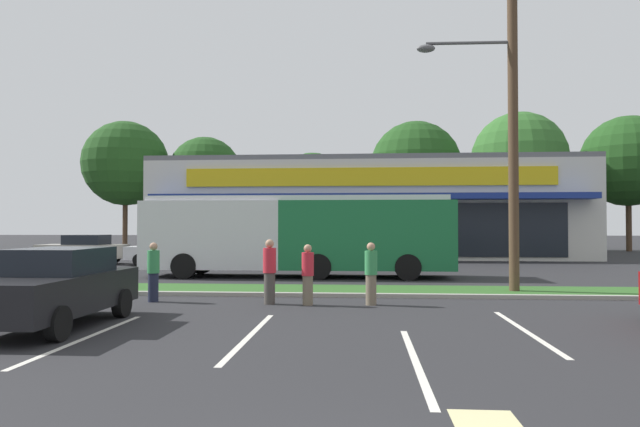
# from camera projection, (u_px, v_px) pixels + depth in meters

# --- Properties ---
(grass_median) EXTENTS (56.00, 2.20, 0.12)m
(grass_median) POSITION_uv_depth(u_px,v_px,m) (358.00, 290.00, 17.39)
(grass_median) COLOR #2D5B23
(grass_median) RESTS_ON ground_plane
(curb_lip) EXTENTS (56.00, 0.24, 0.12)m
(curb_lip) POSITION_uv_depth(u_px,v_px,m) (358.00, 295.00, 16.18)
(curb_lip) COLOR #99968C
(curb_lip) RESTS_ON ground_plane
(parking_stripe_0) EXTENTS (0.12, 4.80, 0.01)m
(parking_stripe_0) POSITION_uv_depth(u_px,v_px,m) (86.00, 338.00, 10.33)
(parking_stripe_0) COLOR silver
(parking_stripe_0) RESTS_ON ground_plane
(parking_stripe_1) EXTENTS (0.12, 4.80, 0.01)m
(parking_stripe_1) POSITION_uv_depth(u_px,v_px,m) (250.00, 335.00, 10.54)
(parking_stripe_1) COLOR silver
(parking_stripe_1) RESTS_ON ground_plane
(parking_stripe_2) EXTENTS (0.12, 4.80, 0.01)m
(parking_stripe_2) POSITION_uv_depth(u_px,v_px,m) (415.00, 360.00, 8.59)
(parking_stripe_2) COLOR silver
(parking_stripe_2) RESTS_ON ground_plane
(parking_stripe_3) EXTENTS (0.12, 4.80, 0.01)m
(parking_stripe_3) POSITION_uv_depth(u_px,v_px,m) (525.00, 331.00, 11.01)
(parking_stripe_3) COLOR silver
(parking_stripe_3) RESTS_ON ground_plane
(storefront_building) EXTENTS (27.54, 11.62, 6.39)m
(storefront_building) POSITION_uv_depth(u_px,v_px,m) (367.00, 209.00, 38.50)
(storefront_building) COLOR beige
(storefront_building) RESTS_ON ground_plane
(tree_far_left) EXTENTS (7.60, 7.60, 11.50)m
(tree_far_left) POSITION_uv_depth(u_px,v_px,m) (126.00, 164.00, 50.62)
(tree_far_left) COLOR #473323
(tree_far_left) RESTS_ON ground_plane
(tree_left) EXTENTS (6.58, 6.58, 10.13)m
(tree_left) POSITION_uv_depth(u_px,v_px,m) (205.00, 173.00, 50.88)
(tree_left) COLOR #473323
(tree_left) RESTS_ON ground_plane
(tree_mid_left) EXTENTS (5.70, 5.70, 8.56)m
(tree_mid_left) POSITION_uv_depth(u_px,v_px,m) (312.00, 185.00, 49.73)
(tree_mid_left) COLOR #473323
(tree_mid_left) RESTS_ON ground_plane
(tree_mid) EXTENTS (8.00, 8.00, 11.34)m
(tree_mid) POSITION_uv_depth(u_px,v_px,m) (416.00, 167.00, 49.77)
(tree_mid) COLOR #473323
(tree_mid) RESTS_ON ground_plane
(tree_mid_right) EXTENTS (7.80, 7.80, 11.45)m
(tree_mid_right) POSITION_uv_depth(u_px,v_px,m) (519.00, 160.00, 46.30)
(tree_mid_right) COLOR #473323
(tree_mid_right) RESTS_ON ground_plane
(tree_right) EXTENTS (7.36, 7.36, 11.03)m
(tree_right) POSITION_uv_depth(u_px,v_px,m) (628.00, 161.00, 45.72)
(tree_right) COLOR #473323
(tree_right) RESTS_ON ground_plane
(utility_pole) EXTENTS (3.03, 2.40, 10.59)m
(utility_pole) POSITION_uv_depth(u_px,v_px,m) (508.00, 107.00, 16.94)
(utility_pole) COLOR #4C3826
(utility_pole) RESTS_ON ground_plane
(city_bus) EXTENTS (12.40, 2.67, 3.25)m
(city_bus) POSITION_uv_depth(u_px,v_px,m) (298.00, 233.00, 22.71)
(city_bus) COLOR #196638
(city_bus) RESTS_ON ground_plane
(bus_stop_bench) EXTENTS (1.60, 0.45, 0.95)m
(bus_stop_bench) POSITION_uv_depth(u_px,v_px,m) (23.00, 280.00, 16.30)
(bus_stop_bench) COLOR brown
(bus_stop_bench) RESTS_ON ground_plane
(car_0) EXTENTS (4.47, 1.97, 1.53)m
(car_0) POSITION_uv_depth(u_px,v_px,m) (171.00, 250.00, 29.38)
(car_0) COLOR silver
(car_0) RESTS_ON ground_plane
(car_3) EXTENTS (1.89, 4.32, 1.60)m
(car_3) POSITION_uv_depth(u_px,v_px,m) (55.00, 287.00, 11.45)
(car_3) COLOR black
(car_3) RESTS_ON ground_plane
(car_4) EXTENTS (4.49, 1.97, 1.58)m
(car_4) POSITION_uv_depth(u_px,v_px,m) (83.00, 249.00, 30.30)
(car_4) COLOR #9E998C
(car_4) RESTS_ON ground_plane
(pedestrian_near_bench) EXTENTS (0.34, 0.34, 1.71)m
(pedestrian_near_bench) POSITION_uv_depth(u_px,v_px,m) (270.00, 272.00, 14.80)
(pedestrian_near_bench) COLOR #47423D
(pedestrian_near_bench) RESTS_ON ground_plane
(pedestrian_by_pole) EXTENTS (0.33, 0.33, 1.63)m
(pedestrian_by_pole) POSITION_uv_depth(u_px,v_px,m) (371.00, 274.00, 14.64)
(pedestrian_by_pole) COLOR #726651
(pedestrian_by_pole) RESTS_ON ground_plane
(pedestrian_mid) EXTENTS (0.32, 0.32, 1.58)m
(pedestrian_mid) POSITION_uv_depth(u_px,v_px,m) (308.00, 275.00, 14.62)
(pedestrian_mid) COLOR #726651
(pedestrian_mid) RESTS_ON ground_plane
(pedestrian_far) EXTENTS (0.32, 0.32, 1.61)m
(pedestrian_far) POSITION_uv_depth(u_px,v_px,m) (153.00, 272.00, 15.27)
(pedestrian_far) COLOR #1E2338
(pedestrian_far) RESTS_ON ground_plane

